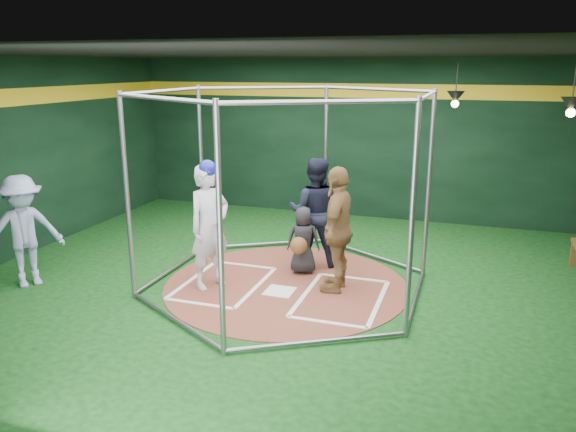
% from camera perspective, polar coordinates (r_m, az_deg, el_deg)
% --- Properties ---
extents(room_shell, '(10.10, 9.10, 3.53)m').
position_cam_1_polar(room_shell, '(8.37, -0.20, 4.17)').
color(room_shell, black).
rests_on(room_shell, ground).
extents(clay_disc, '(3.80, 3.80, 0.01)m').
position_cam_1_polar(clay_disc, '(8.86, -0.21, -7.01)').
color(clay_disc, brown).
rests_on(clay_disc, ground).
extents(home_plate, '(0.43, 0.43, 0.01)m').
position_cam_1_polar(home_plate, '(8.59, -0.86, -7.65)').
color(home_plate, white).
rests_on(home_plate, clay_disc).
extents(batter_box_left, '(1.17, 1.77, 0.01)m').
position_cam_1_polar(batter_box_left, '(8.97, -6.52, -6.74)').
color(batter_box_left, white).
rests_on(batter_box_left, clay_disc).
extents(batter_box_right, '(1.17, 1.77, 0.01)m').
position_cam_1_polar(batter_box_right, '(8.39, 5.45, -8.29)').
color(batter_box_right, white).
rests_on(batter_box_right, clay_disc).
extents(batting_cage, '(4.05, 4.67, 3.00)m').
position_cam_1_polar(batting_cage, '(8.41, -0.22, 2.46)').
color(batting_cage, gray).
rests_on(batting_cage, ground).
extents(pendant_lamp_near, '(0.34, 0.34, 0.90)m').
position_cam_1_polar(pendant_lamp_near, '(11.39, 16.65, 11.47)').
color(pendant_lamp_near, black).
rests_on(pendant_lamp_near, room_shell).
extents(pendant_lamp_far, '(0.34, 0.34, 0.90)m').
position_cam_1_polar(pendant_lamp_far, '(9.88, 26.86, 10.03)').
color(pendant_lamp_far, black).
rests_on(pendant_lamp_far, room_shell).
extents(batter_figure, '(0.73, 0.83, 1.98)m').
position_cam_1_polar(batter_figure, '(8.58, -7.98, -0.93)').
color(batter_figure, silver).
rests_on(batter_figure, clay_disc).
extents(visitor_leopard, '(0.48, 1.12, 1.91)m').
position_cam_1_polar(visitor_leopard, '(8.41, 5.10, -1.35)').
color(visitor_leopard, tan).
rests_on(visitor_leopard, clay_disc).
extents(catcher_figure, '(0.62, 0.63, 1.11)m').
position_cam_1_polar(catcher_figure, '(9.17, 1.52, -2.50)').
color(catcher_figure, black).
rests_on(catcher_figure, clay_disc).
extents(umpire, '(0.97, 0.80, 1.85)m').
position_cam_1_polar(umpire, '(9.51, 2.74, 0.44)').
color(umpire, black).
rests_on(umpire, clay_disc).
extents(bystander_blue, '(1.19, 1.29, 1.75)m').
position_cam_1_polar(bystander_blue, '(9.50, -25.24, -1.42)').
color(bystander_blue, '#8C99BA').
rests_on(bystander_blue, ground).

